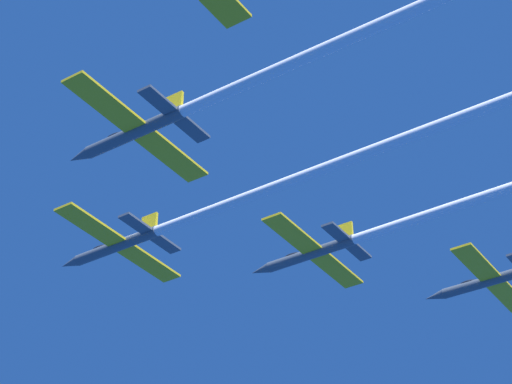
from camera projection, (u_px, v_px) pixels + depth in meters
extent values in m
cylinder|color=#4C5660|center=(117.00, 246.00, 101.02)|extent=(1.17, 10.61, 1.17)
cone|color=#4C5660|center=(70.00, 264.00, 104.00)|extent=(1.14, 2.34, 1.14)
ellipsoid|color=black|center=(100.00, 249.00, 102.38)|extent=(0.82, 2.12, 0.58)
cube|color=yellow|center=(90.00, 225.00, 97.60)|extent=(8.07, 2.34, 0.25)
cube|color=yellow|center=(149.00, 263.00, 103.96)|extent=(8.07, 2.34, 0.25)
cube|color=yellow|center=(150.00, 222.00, 99.88)|extent=(0.31, 1.91, 1.70)
cube|color=#4C5660|center=(135.00, 223.00, 97.32)|extent=(3.63, 1.40, 0.25)
cube|color=#4C5660|center=(165.00, 244.00, 100.62)|extent=(3.63, 1.40, 0.25)
cylinder|color=white|center=(367.00, 153.00, 87.56)|extent=(1.05, 47.90, 1.05)
cylinder|color=#4C5660|center=(135.00, 133.00, 85.89)|extent=(1.17, 10.61, 1.17)
cone|color=#4C5660|center=(79.00, 157.00, 88.87)|extent=(1.14, 2.34, 1.14)
ellipsoid|color=black|center=(115.00, 137.00, 87.25)|extent=(0.82, 2.12, 0.58)
cube|color=yellow|center=(104.00, 103.00, 82.47)|extent=(8.07, 2.34, 0.25)
cube|color=yellow|center=(172.00, 156.00, 88.82)|extent=(8.07, 2.34, 0.25)
cube|color=yellow|center=(174.00, 103.00, 84.74)|extent=(0.31, 1.91, 1.70)
cube|color=#4C5660|center=(157.00, 100.00, 82.19)|extent=(3.63, 1.40, 0.25)
cube|color=#4C5660|center=(192.00, 129.00, 85.49)|extent=(3.63, 1.40, 0.25)
cylinder|color=white|center=(398.00, 17.00, 74.05)|extent=(1.05, 40.89, 1.05)
cylinder|color=#4C5660|center=(311.00, 254.00, 105.14)|extent=(1.17, 10.61, 1.17)
cone|color=#4C5660|center=(261.00, 270.00, 108.11)|extent=(1.14, 2.34, 1.14)
ellipsoid|color=black|center=(292.00, 256.00, 106.49)|extent=(0.82, 2.12, 0.58)
cube|color=yellow|center=(292.00, 234.00, 101.72)|extent=(8.07, 2.34, 0.25)
cube|color=yellow|center=(336.00, 270.00, 108.07)|extent=(8.07, 2.34, 0.25)
cube|color=yellow|center=(345.00, 231.00, 103.99)|extent=(0.31, 1.91, 1.70)
cube|color=#4C5660|center=(336.00, 232.00, 101.44)|extent=(3.63, 1.40, 0.25)
cube|color=#4C5660|center=(358.00, 252.00, 104.74)|extent=(3.63, 1.40, 0.25)
cylinder|color=#4C5660|center=(488.00, 281.00, 108.30)|extent=(1.17, 10.61, 1.17)
cone|color=#4C5660|center=(435.00, 297.00, 111.28)|extent=(1.14, 2.34, 1.14)
ellipsoid|color=black|center=(468.00, 283.00, 109.66)|extent=(0.82, 2.12, 0.58)
cube|color=yellow|center=(476.00, 263.00, 104.88)|extent=(8.07, 2.34, 0.25)
cube|color=yellow|center=(508.00, 296.00, 111.24)|extent=(8.07, 2.34, 0.25)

